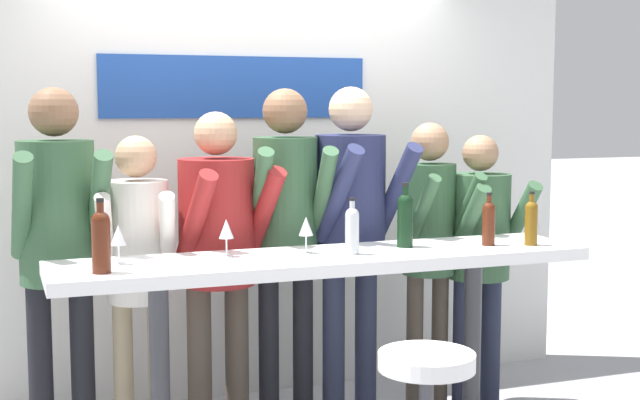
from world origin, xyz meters
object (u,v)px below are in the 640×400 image
at_px(person_left, 138,256).
at_px(wine_bottle_3, 101,239).
at_px(person_center, 286,217).
at_px(wine_glass_1, 306,227).
at_px(wine_glass_2, 118,237).
at_px(person_far_right, 480,241).
at_px(wine_bottle_0, 352,228).
at_px(person_center_right, 351,216).
at_px(wine_bottle_2, 405,217).
at_px(person_far_left, 58,230).
at_px(wine_bottle_4, 489,221).
at_px(tasting_table, 326,288).
at_px(person_center_left, 218,240).
at_px(person_right, 430,231).
at_px(wine_glass_0, 226,230).
at_px(wine_bottle_1, 531,221).

relative_size(person_left, wine_bottle_3, 5.04).
relative_size(person_left, person_center, 0.87).
bearing_deg(wine_glass_1, wine_glass_2, 179.14).
height_order(person_left, person_far_right, person_left).
xyz_separation_m(wine_bottle_0, wine_bottle_3, (-1.17, -0.07, 0.02)).
height_order(person_left, person_center_right, person_center_right).
distance_m(wine_bottle_2, wine_bottle_3, 1.51).
relative_size(person_far_left, wine_bottle_4, 6.87).
xyz_separation_m(wine_bottle_0, wine_bottle_2, (0.33, 0.11, 0.02)).
xyz_separation_m(tasting_table, person_center_left, (-0.39, 0.55, 0.17)).
bearing_deg(person_center, wine_bottle_4, -29.14).
xyz_separation_m(person_center, person_right, (0.85, -0.02, -0.11)).
distance_m(tasting_table, wine_bottle_0, 0.31).
xyz_separation_m(person_center_left, person_center_right, (0.75, 0.00, 0.09)).
bearing_deg(wine_glass_0, wine_glass_1, -6.43).
relative_size(person_right, wine_bottle_1, 6.07).
bearing_deg(wine_bottle_0, person_far_left, 154.08).
height_order(person_left, person_center, person_center).
xyz_separation_m(wine_bottle_2, wine_bottle_3, (-1.50, -0.18, -0.00)).
bearing_deg(wine_glass_0, person_far_left, 145.96).
relative_size(person_left, person_far_right, 1.01).
height_order(person_center, wine_bottle_1, person_center).
relative_size(wine_bottle_0, wine_glass_2, 1.52).
height_order(person_left, wine_glass_2, person_left).
distance_m(person_center_right, person_far_right, 0.80).
distance_m(person_left, wine_bottle_1, 1.99).
distance_m(wine_bottle_0, wine_glass_1, 0.22).
bearing_deg(person_center_right, wine_bottle_0, -121.98).
relative_size(person_far_left, wine_bottle_1, 6.75).
bearing_deg(wine_bottle_0, tasting_table, 156.21).
bearing_deg(wine_bottle_2, person_left, 158.78).
bearing_deg(wine_glass_1, person_center_right, 49.09).
xyz_separation_m(tasting_table, wine_bottle_4, (0.86, -0.04, 0.29)).
xyz_separation_m(wine_bottle_2, wine_glass_0, (-0.90, 0.03, -0.02)).
distance_m(person_left, wine_bottle_4, 1.77).
xyz_separation_m(person_center, wine_bottle_1, (1.07, -0.69, 0.02)).
bearing_deg(wine_glass_2, wine_bottle_0, -5.99).
xyz_separation_m(person_center_left, person_far_right, (1.53, -0.04, -0.08)).
relative_size(person_left, wine_bottle_0, 5.95).
bearing_deg(wine_bottle_0, person_center_right, 68.12).
xyz_separation_m(person_right, wine_bottle_1, (0.22, -0.67, 0.13)).
xyz_separation_m(person_center_left, wine_glass_2, (-0.57, -0.49, 0.12)).
xyz_separation_m(person_center, wine_glass_2, (-0.95, -0.52, 0.02)).
bearing_deg(person_left, person_center, 13.42).
xyz_separation_m(person_far_left, wine_glass_2, (0.22, -0.52, 0.03)).
distance_m(person_center, wine_bottle_4, 1.07).
bearing_deg(person_center_right, tasting_table, -132.74).
height_order(wine_bottle_1, wine_glass_0, wine_bottle_1).
bearing_deg(wine_glass_2, person_center_left, 40.81).
bearing_deg(wine_bottle_4, wine_bottle_0, -179.06).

